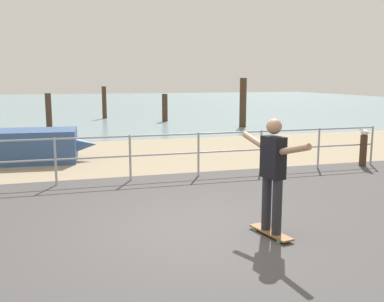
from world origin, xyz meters
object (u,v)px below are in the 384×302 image
Objects in this scene: skateboarder at (273,169)px; seagull at (364,132)px; skateboard at (271,232)px; bollard_short at (363,151)px.

seagull is at bearing 40.93° from skateboarder.
bollard_short is at bearing 40.83° from skateboard.
seagull is (4.63, 4.02, -0.10)m from skateboarder.
seagull reaches higher than bollard_short.
skateboarder reaches higher than skateboard.
skateboarder is at bearing 161.57° from skateboard.
skateboard is 0.99× the size of bollard_short.
seagull is (0.00, 0.02, 0.49)m from bollard_short.
bollard_short is 1.72× the size of seagull.
skateboard is at bearing -139.07° from seagull.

